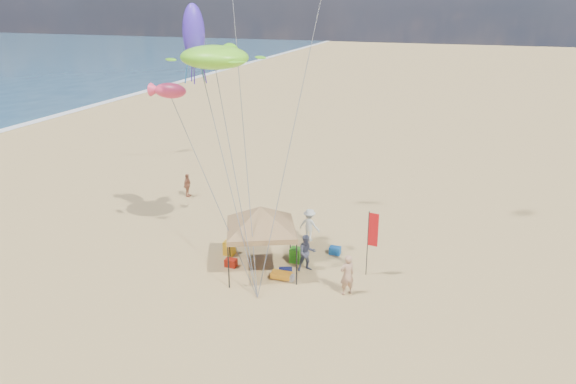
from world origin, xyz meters
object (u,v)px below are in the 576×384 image
Objects in this scene: cooler_red at (231,263)px; chair_green at (296,255)px; canopy_tent at (261,209)px; chair_yellow at (229,248)px; person_far_a at (187,185)px; beach_cart at (281,275)px; person_near_b at (307,253)px; person_near_c at (309,225)px; feather_flag at (372,234)px; cooler_blue at (335,250)px; person_near_a at (347,275)px.

cooler_red is 0.77× the size of chair_green.
canopy_tent is 7.80× the size of chair_yellow.
person_far_a reaches higher than chair_yellow.
beach_cart is at bearing -25.12° from chair_yellow.
person_near_c is at bearing 72.36° from person_near_b.
chair_yellow is (-2.12, 1.06, -2.72)m from canopy_tent.
canopy_tent is 3.25m from cooler_red.
beach_cart is 4.43m from person_near_c.
feather_flag is 3.14m from person_near_b.
cooler_blue is 2.12m from person_near_c.
feather_flag reaches higher than chair_yellow.
person_far_a is at bearing 136.29° from canopy_tent.
canopy_tent is 2.99× the size of person_near_a.
cooler_blue is 0.31× the size of person_near_b.
person_near_b reaches higher than cooler_red.
beach_cart is 1.59m from person_near_b.
person_near_a is at bearing -5.94° from beach_cart.
person_near_a reaches higher than cooler_red.
person_far_a is at bearing 130.04° from cooler_red.
canopy_tent is at bearing 3.90° from cooler_red.
person_far_a is at bearing -76.38° from person_near_a.
chair_green is at bearing 5.13° from chair_yellow.
chair_green and chair_yellow have the same top height.
feather_flag reaches higher than beach_cart.
cooler_blue is 0.30× the size of person_near_a.
canopy_tent is 7.80× the size of chair_green.
chair_green is at bearing 106.44° from person_near_b.
feather_flag is 3.22m from cooler_blue.
person_near_c is (3.26, 2.84, 0.52)m from chair_yellow.
person_near_c is (-0.85, 3.20, -0.01)m from person_near_b.
person_near_b reaches higher than person_far_a.
person_near_c reaches higher than beach_cart.
person_near_a reaches higher than person_far_a.
cooler_blue is at bearing -110.02° from person_near_a.
person_near_c is (-3.09, 4.70, -0.04)m from person_near_a.
feather_flag is 4.47× the size of chair_yellow.
person_near_b is (3.49, 0.80, 0.69)m from cooler_red.
person_far_a reaches higher than beach_cart.
canopy_tent reaches higher than feather_flag.
feather_flag is at bearing 154.37° from person_near_c.
feather_flag is 4.77m from person_near_c.
feather_flag is 1.79× the size of person_near_c.
cooler_red is 0.77× the size of chair_yellow.
person_near_b is (4.10, -0.36, 0.53)m from chair_yellow.
cooler_red is 5.82m from person_near_a.
person_far_a is (-12.97, 6.62, -1.33)m from feather_flag.
canopy_tent is 3.09× the size of person_near_b.
person_near_a is 2.70m from person_near_b.
chair_green reaches higher than beach_cart.
cooler_red is 3.65m from person_near_b.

